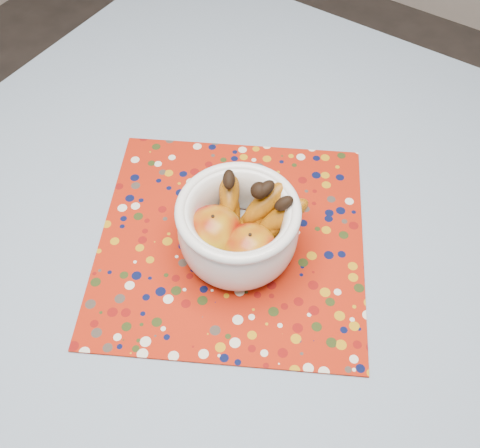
# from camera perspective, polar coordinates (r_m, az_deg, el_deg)

# --- Properties ---
(table) EXTENTS (1.20, 1.20, 0.75)m
(table) POSITION_cam_1_polar(r_m,az_deg,el_deg) (0.98, 1.10, -6.01)
(table) COLOR brown
(table) RESTS_ON ground
(tablecloth) EXTENTS (1.32, 1.32, 0.01)m
(tablecloth) POSITION_cam_1_polar(r_m,az_deg,el_deg) (0.91, 1.19, -3.42)
(tablecloth) COLOR slate
(tablecloth) RESTS_ON table
(placemat) EXTENTS (0.58, 0.58, 0.00)m
(placemat) POSITION_cam_1_polar(r_m,az_deg,el_deg) (0.92, -0.88, -1.64)
(placemat) COLOR #9A1908
(placemat) RESTS_ON tablecloth
(fruit_bowl) EXTENTS (0.22, 0.20, 0.14)m
(fruit_bowl) POSITION_cam_1_polar(r_m,az_deg,el_deg) (0.85, 0.27, -0.00)
(fruit_bowl) COLOR white
(fruit_bowl) RESTS_ON placemat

